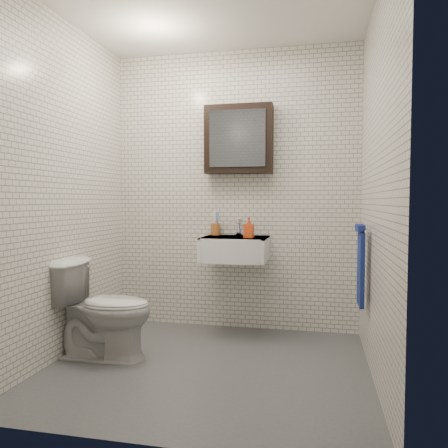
{
  "coord_description": "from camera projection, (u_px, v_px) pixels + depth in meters",
  "views": [
    {
      "loc": [
        0.74,
        -2.89,
        1.16
      ],
      "look_at": [
        0.02,
        0.45,
        0.98
      ],
      "focal_mm": 35.0,
      "sensor_mm": 36.0,
      "label": 1
    }
  ],
  "objects": [
    {
      "name": "ground",
      "position": [
        208.0,
        367.0,
        3.03
      ],
      "size": [
        2.2,
        2.0,
        0.01
      ],
      "primitive_type": "cube",
      "color": "#45484C",
      "rests_on": "ground"
    },
    {
      "name": "room_shell",
      "position": [
        207.0,
        155.0,
        2.96
      ],
      "size": [
        2.22,
        2.02,
        2.51
      ],
      "color": "silver",
      "rests_on": "ground"
    },
    {
      "name": "washbasin",
      "position": [
        234.0,
        248.0,
        3.7
      ],
      "size": [
        0.55,
        0.5,
        0.2
      ],
      "color": "white",
      "rests_on": "room_shell"
    },
    {
      "name": "faucet",
      "position": [
        239.0,
        228.0,
        3.88
      ],
      "size": [
        0.06,
        0.2,
        0.15
      ],
      "color": "silver",
      "rests_on": "washbasin"
    },
    {
      "name": "mirror_cabinet",
      "position": [
        239.0,
        139.0,
        3.84
      ],
      "size": [
        0.6,
        0.15,
        0.6
      ],
      "color": "black",
      "rests_on": "room_shell"
    },
    {
      "name": "towel_rail",
      "position": [
        361.0,
        262.0,
        3.12
      ],
      "size": [
        0.09,
        0.3,
        0.58
      ],
      "color": "silver",
      "rests_on": "room_shell"
    },
    {
      "name": "toothbrush_cup",
      "position": [
        215.0,
        229.0,
        3.94
      ],
      "size": [
        0.1,
        0.1,
        0.23
      ],
      "rotation": [
        0.0,
        0.0,
        0.21
      ],
      "color": "#A15F28",
      "rests_on": "washbasin"
    },
    {
      "name": "soap_bottle",
      "position": [
        249.0,
        228.0,
        3.63
      ],
      "size": [
        0.08,
        0.09,
        0.17
      ],
      "primitive_type": "imported",
      "rotation": [
        0.0,
        0.0,
        -0.1
      ],
      "color": "#DA5716",
      "rests_on": "washbasin"
    },
    {
      "name": "toilet",
      "position": [
        103.0,
        308.0,
        3.21
      ],
      "size": [
        0.73,
        0.43,
        0.73
      ],
      "primitive_type": "imported",
      "rotation": [
        0.0,
        0.0,
        1.59
      ],
      "color": "silver",
      "rests_on": "ground"
    }
  ]
}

